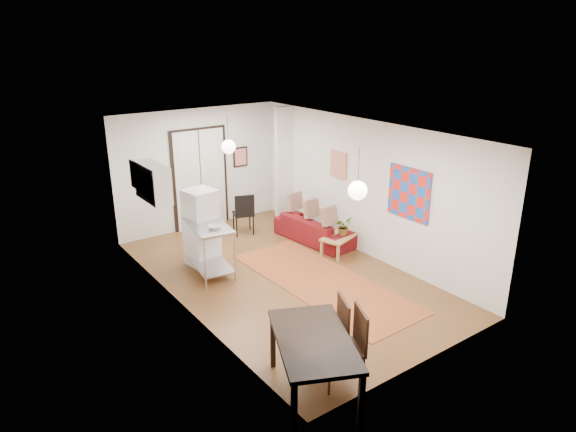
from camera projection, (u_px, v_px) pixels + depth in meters
floor at (283, 276)px, 10.15m from camera, size 7.00×7.00×0.00m
ceiling at (282, 130)px, 9.18m from camera, size 4.20×7.00×0.02m
wall_back at (199, 169)px, 12.34m from camera, size 4.20×0.02×2.90m
wall_front at (431, 272)px, 6.99m from camera, size 4.20×0.02×2.90m
wall_left at (179, 230)px, 8.51m from camera, size 0.02×7.00×2.90m
wall_right at (364, 188)px, 10.82m from camera, size 0.02×7.00×2.90m
double_doors at (200, 180)px, 12.39m from camera, size 1.44×0.06×2.50m
stub_partition at (284, 166)px, 12.63m from camera, size 0.50×0.10×2.90m
wall_cabinet at (153, 182)px, 9.60m from camera, size 0.35×1.00×0.70m
painting_popart at (409, 193)px, 9.79m from camera, size 0.05×1.00×1.00m
painting_abstract at (339, 165)px, 11.30m from camera, size 0.05×0.50×0.60m
poster_back at (240, 157)px, 12.90m from camera, size 0.40×0.03×0.50m
print_left at (135, 175)px, 9.88m from camera, size 0.03×0.44×0.54m
pendant_back at (228, 147)px, 10.92m from camera, size 0.30×0.30×0.80m
pendant_front at (358, 191)px, 7.87m from camera, size 0.30×0.30×0.80m
kilim_rug at (323, 282)px, 9.89m from camera, size 1.63×4.16×0.01m
sofa at (314, 229)px, 11.78m from camera, size 0.97×2.06×0.58m
coffee_table at (340, 238)px, 11.11m from camera, size 1.02×0.77×0.40m
potted_plant at (343, 226)px, 11.07m from camera, size 0.40×0.43×0.39m
kitchen_counter at (208, 240)px, 10.08m from camera, size 0.86×1.43×1.03m
bowl at (214, 227)px, 9.73m from camera, size 0.32×0.32×0.06m
soap_bottle at (199, 216)px, 10.10m from camera, size 0.13×0.13×0.21m
fridge at (202, 228)px, 10.43m from camera, size 0.64×0.64×1.60m
dining_table at (313, 345)px, 6.51m from camera, size 1.51×1.85×0.89m
dining_chair_near at (321, 327)px, 7.19m from camera, size 0.69×0.82×1.10m
dining_chair_far at (337, 338)px, 6.92m from camera, size 0.69×0.82×1.10m
black_side_chair at (241, 209)px, 12.22m from camera, size 0.59×0.60×1.01m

